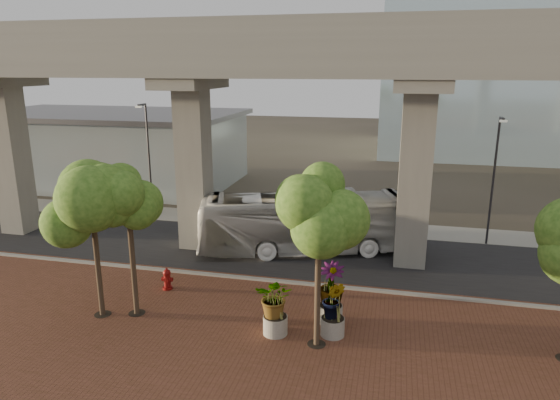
# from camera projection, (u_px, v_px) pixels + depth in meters

# --- Properties ---
(ground) EXTENTS (160.00, 160.00, 0.00)m
(ground) POSITION_uv_depth(u_px,v_px,m) (291.00, 268.00, 26.01)
(ground) COLOR #393429
(ground) RESTS_ON ground
(brick_plaza) EXTENTS (70.00, 13.00, 0.06)m
(brick_plaza) POSITION_uv_depth(u_px,v_px,m) (246.00, 349.00, 18.47)
(brick_plaza) COLOR brown
(brick_plaza) RESTS_ON ground
(asphalt_road) EXTENTS (90.00, 8.00, 0.04)m
(asphalt_road) POSITION_uv_depth(u_px,v_px,m) (298.00, 254.00, 27.88)
(asphalt_road) COLOR black
(asphalt_road) RESTS_ON ground
(curb_strip) EXTENTS (70.00, 0.25, 0.16)m
(curb_strip) POSITION_uv_depth(u_px,v_px,m) (282.00, 282.00, 24.10)
(curb_strip) COLOR gray
(curb_strip) RESTS_ON ground
(far_sidewalk) EXTENTS (90.00, 3.00, 0.06)m
(far_sidewalk) POSITION_uv_depth(u_px,v_px,m) (314.00, 224.00, 33.05)
(far_sidewalk) COLOR gray
(far_sidewalk) RESTS_ON ground
(transit_viaduct) EXTENTS (72.00, 5.60, 12.40)m
(transit_viaduct) POSITION_uv_depth(u_px,v_px,m) (299.00, 123.00, 26.00)
(transit_viaduct) COLOR gray
(transit_viaduct) RESTS_ON ground
(station_pavilion) EXTENTS (23.00, 13.00, 6.30)m
(station_pavilion) POSITION_uv_depth(u_px,v_px,m) (110.00, 147.00, 44.62)
(station_pavilion) COLOR #A4B5BC
(station_pavilion) RESTS_ON ground
(transit_bus) EXTENTS (12.47, 6.41, 3.39)m
(transit_bus) POSITION_uv_depth(u_px,v_px,m) (308.00, 223.00, 27.84)
(transit_bus) COLOR silver
(transit_bus) RESTS_ON ground
(fire_hydrant) EXTENTS (0.52, 0.46, 1.03)m
(fire_hydrant) POSITION_uv_depth(u_px,v_px,m) (167.00, 279.00, 23.28)
(fire_hydrant) COLOR maroon
(fire_hydrant) RESTS_ON ground
(planter_front) EXTENTS (2.13, 2.13, 2.34)m
(planter_front) POSITION_uv_depth(u_px,v_px,m) (275.00, 300.00, 19.13)
(planter_front) COLOR #9E988F
(planter_front) RESTS_ON ground
(planter_right) EXTENTS (2.40, 2.40, 2.56)m
(planter_right) POSITION_uv_depth(u_px,v_px,m) (331.00, 287.00, 19.95)
(planter_right) COLOR #A6A296
(planter_right) RESTS_ON ground
(planter_left) EXTENTS (2.07, 2.07, 2.27)m
(planter_left) POSITION_uv_depth(u_px,v_px,m) (333.00, 303.00, 19.03)
(planter_left) COLOR #9D978E
(planter_left) RESTS_ON ground
(street_tree_far_west) EXTENTS (3.87, 3.87, 6.58)m
(street_tree_far_west) POSITION_uv_depth(u_px,v_px,m) (92.00, 205.00, 19.75)
(street_tree_far_west) COLOR #443426
(street_tree_far_west) RESTS_ON ground
(street_tree_near_west) EXTENTS (3.29, 3.29, 6.32)m
(street_tree_near_west) POSITION_uv_depth(u_px,v_px,m) (128.00, 204.00, 19.86)
(street_tree_near_west) COLOR #443426
(street_tree_near_west) RESTS_ON ground
(street_tree_near_east) EXTENTS (3.49, 3.49, 6.92)m
(street_tree_near_east) POSITION_uv_depth(u_px,v_px,m) (319.00, 209.00, 17.37)
(street_tree_near_east) COLOR #443426
(street_tree_near_east) RESTS_ON ground
(streetlamp_west) EXTENTS (0.38, 1.12, 7.73)m
(streetlamp_west) POSITION_uv_depth(u_px,v_px,m) (148.00, 151.00, 34.27)
(streetlamp_west) COLOR #2A292E
(streetlamp_west) RESTS_ON ground
(streetlamp_east) EXTENTS (0.37, 1.08, 7.46)m
(streetlamp_east) POSITION_uv_depth(u_px,v_px,m) (494.00, 172.00, 28.20)
(streetlamp_east) COLOR #313035
(streetlamp_east) RESTS_ON ground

